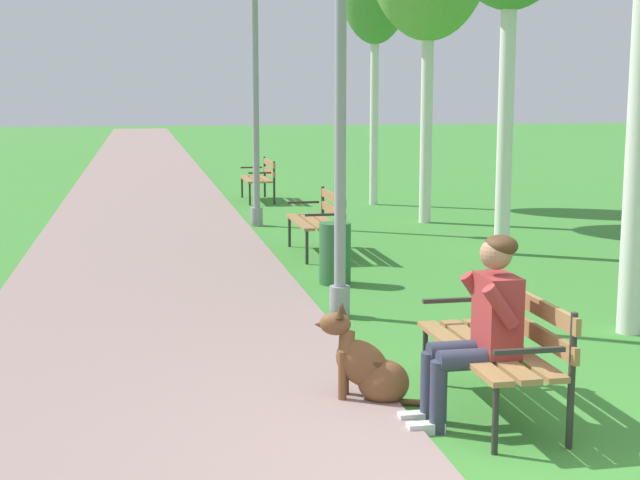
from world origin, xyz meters
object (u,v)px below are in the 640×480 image
at_px(litter_bin, 335,253).
at_px(park_bench_mid, 320,217).
at_px(park_bench_far, 260,176).
at_px(lamp_post_mid, 255,93).
at_px(dog_brown, 369,367).
at_px(park_bench_near, 500,339).
at_px(person_seated_on_near_bench, 481,323).
at_px(lamp_post_near, 340,105).

bearing_deg(litter_bin, park_bench_mid, 84.08).
bearing_deg(park_bench_far, lamp_post_mid, -98.42).
distance_m(park_bench_far, litter_bin, 8.34).
relative_size(park_bench_far, dog_brown, 1.88).
bearing_deg(park_bench_near, litter_bin, 92.46).
distance_m(person_seated_on_near_bench, lamp_post_near, 3.35).
height_order(park_bench_mid, litter_bin, park_bench_mid).
bearing_deg(park_bench_mid, park_bench_far, 89.72).
bearing_deg(park_bench_near, lamp_post_mid, 92.95).
bearing_deg(lamp_post_near, litter_bin, 79.67).
height_order(person_seated_on_near_bench, lamp_post_near, lamp_post_near).
bearing_deg(lamp_post_mid, litter_bin, -86.61).
distance_m(park_bench_far, lamp_post_near, 10.01).
distance_m(lamp_post_mid, litter_bin, 5.17).
bearing_deg(person_seated_on_near_bench, lamp_post_mid, 91.63).
relative_size(park_bench_near, lamp_post_near, 0.38).
relative_size(park_bench_mid, lamp_post_near, 0.38).
relative_size(person_seated_on_near_bench, lamp_post_near, 0.32).
bearing_deg(lamp_post_near, dog_brown, -97.81).
xyz_separation_m(dog_brown, lamp_post_near, (0.35, 2.52, 1.78)).
relative_size(dog_brown, litter_bin, 1.14).
bearing_deg(dog_brown, lamp_post_near, 82.19).
relative_size(park_bench_mid, person_seated_on_near_bench, 1.20).
xyz_separation_m(dog_brown, lamp_post_mid, (0.34, 8.89, 1.91)).
distance_m(dog_brown, lamp_post_near, 3.11).
height_order(park_bench_near, dog_brown, park_bench_near).
xyz_separation_m(park_bench_near, lamp_post_near, (-0.47, 2.87, 1.53)).
relative_size(park_bench_mid, lamp_post_mid, 0.36).
distance_m(person_seated_on_near_bench, lamp_post_mid, 9.54).
bearing_deg(lamp_post_near, park_bench_mid, 82.12).
height_order(dog_brown, lamp_post_mid, lamp_post_mid).
height_order(lamp_post_near, lamp_post_mid, lamp_post_mid).
bearing_deg(park_bench_mid, park_bench_near, -90.11).
height_order(park_bench_near, litter_bin, park_bench_near).
height_order(park_bench_far, lamp_post_near, lamp_post_near).
xyz_separation_m(park_bench_mid, park_bench_far, (0.03, 6.39, 0.00)).
xyz_separation_m(park_bench_near, person_seated_on_near_bench, (-0.21, -0.18, 0.17)).
bearing_deg(lamp_post_near, person_seated_on_near_bench, -85.08).
distance_m(dog_brown, litter_bin, 4.11).
xyz_separation_m(lamp_post_near, lamp_post_mid, (-0.01, 6.37, 0.13)).
height_order(park_bench_mid, dog_brown, park_bench_mid).
xyz_separation_m(park_bench_mid, lamp_post_near, (-0.48, -3.48, 1.53)).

